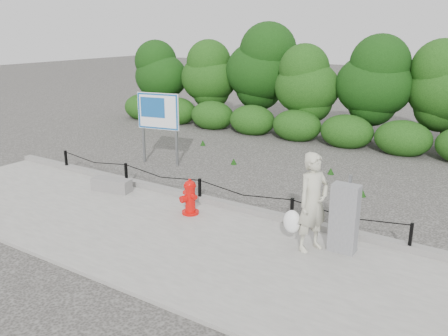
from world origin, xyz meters
The scene contains 10 objects.
ground centered at (0.00, 0.00, 0.00)m, with size 90.00×90.00×0.00m, color #2D2B28.
sidewalk centered at (0.00, -2.00, 0.04)m, with size 14.00×4.00×0.08m, color gray.
curb centered at (0.00, 0.05, 0.15)m, with size 14.00×0.22×0.14m, color slate.
chain_barrier centered at (0.00, 0.00, 0.46)m, with size 10.06×0.06×0.60m.
treeline centered at (0.36, 8.98, 2.32)m, with size 19.95×3.50×4.34m.
fire_hydrant centered at (0.27, -0.77, 0.49)m, with size 0.51×0.51×0.85m.
pedestrian centered at (3.33, -0.94, 1.03)m, with size 0.88×0.84×1.95m.
concrete_block centered at (-2.43, -0.62, 0.25)m, with size 1.06×0.37×0.34m, color slate.
utility_cabinet centered at (3.89, -0.66, 0.76)m, with size 0.52×0.37×1.50m.
advertising_sign centered at (-3.23, 2.25, 1.61)m, with size 1.41×0.37×2.29m.
Camera 1 is at (6.56, -8.92, 4.27)m, focal length 38.00 mm.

